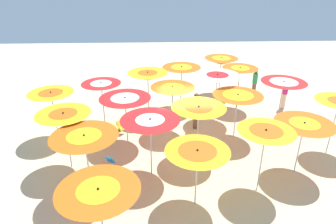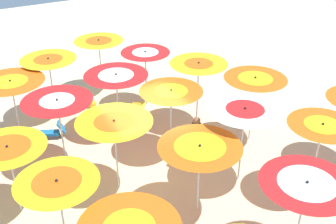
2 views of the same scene
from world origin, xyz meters
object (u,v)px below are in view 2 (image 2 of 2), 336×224
(beach_umbrella_6, at_px, (245,115))
(lounger_0, at_px, (139,109))
(beach_umbrella_13, at_px, (58,106))
(beach_ball, at_px, (92,104))
(beach_umbrella_12, at_px, (114,127))
(beach_umbrella_17, at_px, (58,188))
(beach_umbrella_5, at_px, (322,130))
(lounger_1, at_px, (47,133))
(beach_umbrella_10, at_px, (306,189))
(beach_umbrella_18, at_px, (8,152))
(beach_umbrella_1, at_px, (255,83))
(beach_umbrella_8, at_px, (116,79))
(beach_umbrella_9, at_px, (49,64))
(beach_umbrella_11, at_px, (200,152))
(beach_umbrella_7, at_px, (171,97))
(beach_umbrella_3, at_px, (145,56))
(beach_umbrella_2, at_px, (199,69))
(beach_umbrella_14, at_px, (11,87))
(beachgoer_2, at_px, (196,141))
(beach_umbrella_4, at_px, (99,45))

(beach_umbrella_6, xyz_separation_m, lounger_0, (1.01, -5.20, -2.09))
(beach_umbrella_13, bearing_deg, beach_ball, -122.47)
(beach_umbrella_12, height_order, beach_umbrella_17, beach_umbrella_17)
(beach_umbrella_13, bearing_deg, beach_umbrella_6, 143.98)
(beach_umbrella_6, height_order, beach_umbrella_13, beach_umbrella_6)
(beach_umbrella_5, bearing_deg, lounger_1, -47.49)
(lounger_0, bearing_deg, beach_umbrella_10, -140.14)
(beach_umbrella_5, bearing_deg, beach_umbrella_18, -23.19)
(beach_umbrella_1, xyz_separation_m, beach_umbrella_10, (2.32, 4.82, -0.09))
(beach_umbrella_8, xyz_separation_m, beach_umbrella_12, (1.30, 3.03, 0.07))
(beach_umbrella_9, height_order, beach_umbrella_11, beach_umbrella_9)
(beach_umbrella_7, xyz_separation_m, beach_umbrella_8, (1.02, -2.12, -0.05))
(beach_umbrella_3, bearing_deg, beach_umbrella_1, 117.49)
(beach_umbrella_2, bearing_deg, lounger_1, -17.57)
(beach_umbrella_18, bearing_deg, beach_ball, -128.98)
(beach_umbrella_5, xyz_separation_m, lounger_0, (2.50, -6.75, -2.01))
(beach_umbrella_8, xyz_separation_m, beach_ball, (0.31, -2.11, -1.91))
(beach_umbrella_5, xyz_separation_m, beach_umbrella_6, (1.49, -1.54, 0.08))
(beach_umbrella_7, bearing_deg, beach_umbrella_14, -35.93)
(beach_umbrella_18, xyz_separation_m, beach_ball, (-3.83, -4.74, -1.81))
(beach_umbrella_2, distance_m, beach_umbrella_14, 6.46)
(beach_umbrella_14, bearing_deg, beach_umbrella_3, -177.16)
(lounger_0, relative_size, beach_ball, 3.34)
(beach_umbrella_5, distance_m, beach_umbrella_8, 7.01)
(beach_umbrella_1, relative_size, lounger_1, 1.94)
(beach_umbrella_14, distance_m, beachgoer_2, 6.44)
(beach_umbrella_17, bearing_deg, beach_umbrella_4, -115.94)
(beach_ball, bearing_deg, beach_umbrella_14, 19.26)
(beach_umbrella_8, height_order, beach_umbrella_11, beach_umbrella_8)
(beach_umbrella_11, relative_size, beach_umbrella_18, 1.02)
(beachgoer_2, bearing_deg, lounger_0, -31.09)
(beach_umbrella_1, xyz_separation_m, beach_ball, (4.19, -4.88, -2.06))
(beach_umbrella_6, bearing_deg, beach_umbrella_3, -85.82)
(beach_umbrella_18, height_order, beachgoer_2, beach_umbrella_18)
(beach_umbrella_12, xyz_separation_m, lounger_0, (-2.46, -3.81, -1.94))
(beach_umbrella_5, height_order, beach_umbrella_10, beach_umbrella_5)
(beach_umbrella_5, distance_m, beach_umbrella_14, 9.93)
(beach_umbrella_11, bearing_deg, beach_umbrella_2, -121.35)
(beach_umbrella_7, relative_size, beach_umbrella_13, 0.98)
(beach_umbrella_11, bearing_deg, lounger_1, -64.21)
(beach_umbrella_2, xyz_separation_m, beach_umbrella_8, (2.79, -0.93, -0.18))
(beach_umbrella_18, bearing_deg, beach_umbrella_9, -116.36)
(beach_umbrella_4, height_order, beach_umbrella_17, beach_umbrella_17)
(beach_umbrella_14, bearing_deg, beachgoer_2, 136.81)
(beach_umbrella_10, height_order, beach_umbrella_14, beach_umbrella_14)
(beach_umbrella_1, distance_m, beach_umbrella_9, 7.49)
(beach_umbrella_4, xyz_separation_m, beach_umbrella_8, (0.61, 3.36, -0.04))
(beach_umbrella_9, relative_size, lounger_1, 1.94)
(beach_umbrella_2, distance_m, beachgoer_2, 3.07)
(beach_umbrella_1, height_order, beach_ball, beach_umbrella_1)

